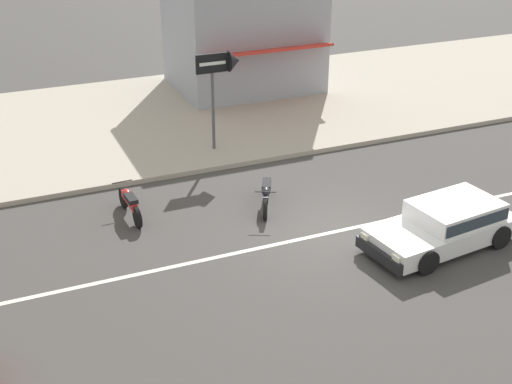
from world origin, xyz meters
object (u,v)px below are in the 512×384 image
motorcycle_0 (130,202)px  shopfront_mid_block (243,22)px  hatchback_white_0 (446,223)px  arrow_signboard (228,67)px  motorcycle_1 (266,194)px

motorcycle_0 → shopfront_mid_block: bearing=52.6°
shopfront_mid_block → hatchback_white_0: bearing=-90.6°
hatchback_white_0 → shopfront_mid_block: size_ratio=0.74×
hatchback_white_0 → motorcycle_0: hatchback_white_0 is taller
arrow_signboard → shopfront_mid_block: shopfront_mid_block is taller
motorcycle_0 → shopfront_mid_block: 11.70m
motorcycle_1 → motorcycle_0: bearing=165.4°
motorcycle_0 → motorcycle_1: same height
motorcycle_1 → arrow_signboard: bearing=82.9°
motorcycle_1 → shopfront_mid_block: (3.42, 10.04, 2.30)m
hatchback_white_0 → shopfront_mid_block: bearing=89.4°
hatchback_white_0 → motorcycle_1: hatchback_white_0 is taller
shopfront_mid_block → motorcycle_1: bearing=-108.8°
arrow_signboard → motorcycle_1: bearing=-97.1°
hatchback_white_0 → arrow_signboard: arrow_signboard is taller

